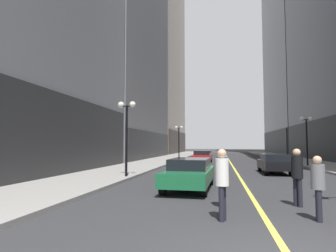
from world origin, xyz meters
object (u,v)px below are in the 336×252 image
car_black (274,163)px  street_lamp_right_mid (307,130)px  street_lamp_left_near (127,122)px  car_red (202,156)px  pedestrian_in_black_coat (297,172)px  pedestrian_in_grey_suit (318,183)px  pedestrian_in_white_shirt (222,178)px  car_green (190,172)px  street_lamp_left_far (179,135)px  pedestrian_in_blue_hoodie (222,174)px

car_black → street_lamp_right_mid: size_ratio=0.93×
street_lamp_right_mid → street_lamp_left_near: bearing=-139.0°
car_red → pedestrian_in_black_coat: 21.90m
street_lamp_left_near → street_lamp_right_mid: same height
pedestrian_in_grey_suit → street_lamp_left_near: (-7.69, 7.74, 2.30)m
pedestrian_in_black_coat → pedestrian_in_white_shirt: bearing=-137.8°
pedestrian_in_white_shirt → street_lamp_right_mid: street_lamp_right_mid is taller
car_black → pedestrian_in_white_shirt: (-3.55, -12.71, 0.35)m
car_green → street_lamp_left_near: bearing=142.0°
pedestrian_in_white_shirt → street_lamp_left_near: size_ratio=0.41×
car_red → pedestrian_in_white_shirt: size_ratio=2.46×
pedestrian_in_white_shirt → street_lamp_left_far: 30.00m
street_lamp_left_far → street_lamp_right_mid: 16.37m
pedestrian_in_blue_hoodie → pedestrian_in_black_coat: bearing=16.0°
pedestrian_in_white_shirt → street_lamp_right_mid: (7.50, 19.25, 2.19)m
pedestrian_in_grey_suit → street_lamp_left_far: (-7.69, 29.07, 2.30)m
pedestrian_in_blue_hoodie → car_black: bearing=72.6°
car_red → street_lamp_left_near: street_lamp_left_near is taller
pedestrian_in_black_coat → street_lamp_left_far: 28.46m
car_green → car_red: (-0.55, 18.58, -0.00)m
pedestrian_in_blue_hoodie → street_lamp_left_far: size_ratio=0.40×
car_black → pedestrian_in_white_shirt: size_ratio=2.26×
street_lamp_left_far → street_lamp_right_mid: same height
pedestrian_in_grey_suit → street_lamp_left_near: 11.15m
car_black → street_lamp_left_far: bearing=117.9°
pedestrian_in_white_shirt → pedestrian_in_grey_suit: bearing=9.1°
car_green → pedestrian_in_white_shirt: 5.21m
pedestrian_in_blue_hoodie → street_lamp_right_mid: size_ratio=0.40×
car_red → street_lamp_left_far: (-3.40, 5.84, 2.54)m
pedestrian_in_grey_suit → street_lamp_left_near: street_lamp_left_near is taller
pedestrian_in_grey_suit → street_lamp_right_mid: (5.11, 18.87, 2.30)m
car_red → street_lamp_left_near: bearing=-102.4°
car_red → pedestrian_in_blue_hoodie: (1.92, -22.15, 0.33)m
pedestrian_in_grey_suit → pedestrian_in_white_shirt: 2.42m
street_lamp_left_near → street_lamp_right_mid: bearing=41.0°
street_lamp_left_near → car_black: bearing=27.4°
car_red → pedestrian_in_black_coat: size_ratio=2.48×
car_black → street_lamp_right_mid: bearing=58.9°
car_green → pedestrian_in_grey_suit: bearing=-51.1°
street_lamp_left_near → car_green: bearing=-38.0°
car_red → pedestrian_in_grey_suit: pedestrian_in_grey_suit is taller
car_black → pedestrian_in_grey_suit: pedestrian_in_grey_suit is taller
car_black → pedestrian_in_black_coat: pedestrian_in_black_coat is taller
pedestrian_in_blue_hoodie → pedestrian_in_grey_suit: size_ratio=1.09×
street_lamp_right_mid → car_green: bearing=-121.9°
car_green → pedestrian_in_white_shirt: pedestrian_in_white_shirt is taller
car_red → street_lamp_left_far: bearing=120.2°
pedestrian_in_grey_suit → street_lamp_left_far: size_ratio=0.37×
pedestrian_in_grey_suit → street_lamp_right_mid: size_ratio=0.37×
car_black → street_lamp_right_mid: (3.95, 6.54, 2.54)m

